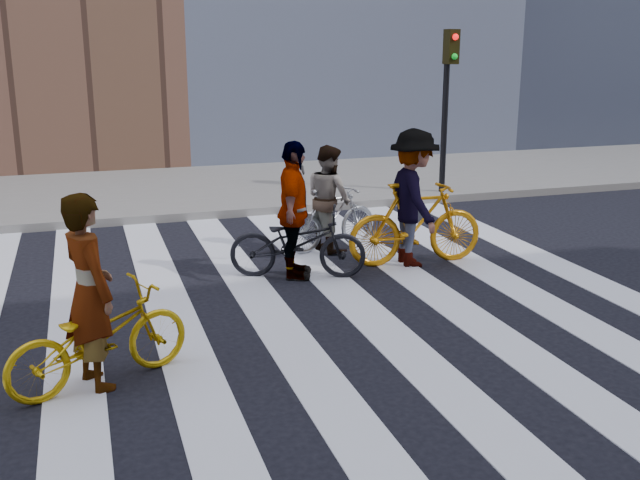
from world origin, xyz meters
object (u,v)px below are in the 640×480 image
rider_mid (329,198)px  rider_right (413,198)px  bike_yellow_left (99,338)px  traffic_signal (448,85)px  bike_silver_mid (332,218)px  bike_dark_rear (298,243)px  bike_yellow_right (416,224)px  rider_rear (294,211)px  rider_left (89,292)px

rider_mid → rider_right: bearing=-157.7°
bike_yellow_left → rider_right: size_ratio=0.91×
traffic_signal → rider_mid: traffic_signal is taller
bike_yellow_left → bike_silver_mid: bearing=-66.0°
bike_yellow_left → bike_dark_rear: 3.71m
bike_yellow_left → bike_yellow_right: size_ratio=0.89×
bike_dark_rear → rider_mid: rider_mid is taller
rider_rear → rider_right: bearing=-67.9°
bike_silver_mid → bike_yellow_left: bearing=120.2°
bike_silver_mid → rider_right: bearing=-159.3°
bike_silver_mid → rider_rear: size_ratio=0.87×
rider_mid → rider_rear: bearing=126.7°
rider_left → bike_silver_mid: bearing=-66.4°
bike_yellow_right → bike_silver_mid: bearing=42.2°
rider_right → rider_rear: bearing=95.8°
rider_right → rider_left: bearing=124.3°
bike_silver_mid → rider_left: bearing=119.8°
traffic_signal → rider_rear: traffic_signal is taller
bike_yellow_left → traffic_signal: bearing=-68.9°
rider_mid → rider_rear: rider_rear is taller
bike_silver_mid → rider_mid: rider_mid is taller
bike_yellow_right → rider_right: (-0.05, 0.00, 0.38)m
traffic_signal → bike_dark_rear: bearing=-136.4°
bike_dark_rear → rider_mid: (0.84, 1.18, 0.33)m
rider_left → rider_rear: bearing=-68.6°
rider_right → rider_rear: (-1.78, -0.07, -0.04)m
bike_silver_mid → rider_rear: bearing=125.2°
bike_silver_mid → rider_mid: 0.32m
bike_yellow_right → rider_left: (-4.49, -2.66, 0.32)m
bike_yellow_left → rider_right: 5.16m
rider_left → rider_rear: 3.71m
traffic_signal → rider_left: size_ratio=1.81×
rider_left → rider_right: size_ratio=0.95×
bike_yellow_left → rider_left: bearing=67.3°
bike_dark_rear → rider_rear: 0.45m
bike_silver_mid → bike_yellow_right: bearing=-157.7°
traffic_signal → bike_dark_rear: 6.11m
bike_yellow_right → rider_mid: (-0.94, 1.11, 0.21)m
bike_silver_mid → rider_rear: 1.57m
bike_silver_mid → rider_right: rider_right is taller
bike_dark_rear → rider_right: 1.80m
rider_rear → bike_silver_mid: bearing=-18.6°
rider_rear → bike_yellow_right: bearing=-67.9°
rider_right → rider_rear: size_ratio=1.04×
bike_silver_mid → rider_left: rider_left is taller
rider_rear → traffic_signal: bearing=-27.0°
rider_mid → rider_rear: size_ratio=0.87×
bike_yellow_left → bike_dark_rear: bike_dark_rear is taller
traffic_signal → rider_rear: (-4.28, -4.03, -1.35)m
rider_right → rider_rear: 1.78m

